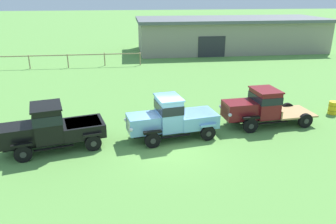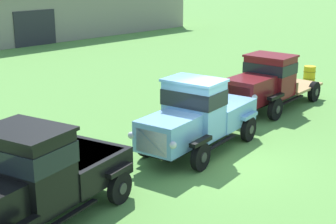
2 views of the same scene
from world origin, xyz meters
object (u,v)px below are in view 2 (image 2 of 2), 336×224
Objects in this scene: vintage_truck_midrow_center at (266,82)px; vintage_truck_foreground_near at (33,177)px; vintage_truck_second_in_line at (197,115)px; farm_shed at (44,8)px; oil_drum_beside_row at (309,75)px.

vintage_truck_foreground_near is at bearing -172.04° from vintage_truck_midrow_center.
vintage_truck_foreground_near is at bearing -174.81° from vintage_truck_second_in_line.
farm_shed is 4.27× the size of vintage_truck_midrow_center.
farm_shed reaches higher than vintage_truck_foreground_near.
vintage_truck_second_in_line is (6.04, 0.55, -0.02)m from vintage_truck_foreground_near.
vintage_truck_midrow_center is 6.75× the size of oil_drum_beside_row.
vintage_truck_second_in_line is at bearing -168.91° from vintage_truck_midrow_center.
farm_shed is at bearing 56.72° from vintage_truck_foreground_near.
vintage_truck_second_in_line reaches higher than vintage_truck_midrow_center.
vintage_truck_second_in_line is 6.08× the size of oil_drum_beside_row.
vintage_truck_second_in_line is 5.35m from vintage_truck_midrow_center.
vintage_truck_midrow_center is 5.54m from oil_drum_beside_row.
vintage_truck_foreground_near reaches higher than oil_drum_beside_row.
vintage_truck_second_in_line is at bearing 5.19° from vintage_truck_foreground_near.
vintage_truck_foreground_near is 6.39× the size of oil_drum_beside_row.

